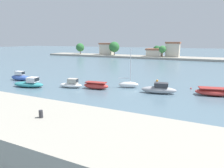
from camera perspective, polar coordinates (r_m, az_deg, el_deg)
ground_plane at (r=28.22m, az=-29.00°, el=-4.84°), size 400.00×400.00×0.00m
mooring_bollard at (r=14.12m, az=-19.92°, el=-8.18°), size 0.27×0.27×0.52m
moored_boat_0 at (r=42.49m, az=-25.06°, el=1.86°), size 4.45×1.87×1.80m
moored_boat_1 at (r=35.73m, az=-22.88°, el=0.11°), size 5.72×2.99×1.68m
moored_boat_2 at (r=33.21m, az=-11.73°, el=-0.07°), size 4.07×2.17×1.53m
moored_boat_3 at (r=31.74m, az=-4.67°, el=-0.46°), size 4.36×1.90×1.13m
moored_boat_4 at (r=32.60m, az=4.81°, el=-0.11°), size 3.47×2.10×6.43m
moored_boat_5 at (r=29.77m, az=13.48°, el=-1.47°), size 5.26×2.45×1.61m
moored_boat_6 at (r=31.36m, az=27.51°, el=-2.05°), size 5.39×2.86×1.12m
mooring_buoy_0 at (r=38.07m, az=12.95°, el=0.93°), size 0.42×0.42×0.42m
mooring_buoy_2 at (r=37.06m, az=-10.02°, el=0.76°), size 0.44×0.44×0.44m
mooring_buoy_3 at (r=34.08m, az=21.92°, el=-1.17°), size 0.24×0.24×0.24m
mooring_buoy_4 at (r=38.17m, az=-21.25°, el=0.37°), size 0.36×0.36×0.36m
distant_shoreline at (r=90.24m, az=8.45°, el=8.68°), size 104.13×10.75×7.07m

